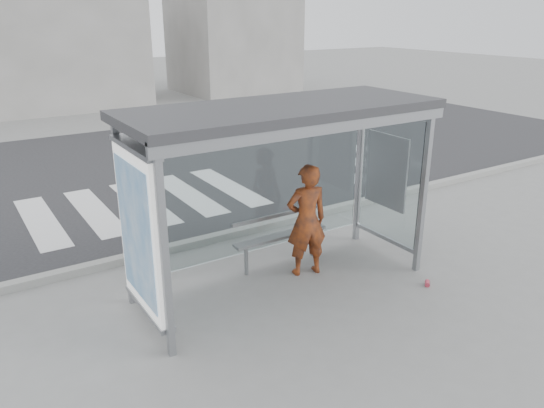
{
  "coord_description": "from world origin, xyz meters",
  "views": [
    {
      "loc": [
        -3.8,
        -5.69,
        3.74
      ],
      "look_at": [
        -0.05,
        0.2,
        1.2
      ],
      "focal_mm": 35.0,
      "sensor_mm": 36.0,
      "label": 1
    }
  ],
  "objects_px": {
    "bench": "(280,235)",
    "soda_can": "(427,283)",
    "bus_shelter": "(257,155)",
    "person": "(307,220)"
  },
  "relations": [
    {
      "from": "bench",
      "to": "soda_can",
      "type": "bearing_deg",
      "value": -50.59
    },
    {
      "from": "bus_shelter",
      "to": "person",
      "type": "relative_size",
      "value": 2.49
    },
    {
      "from": "bus_shelter",
      "to": "soda_can",
      "type": "relative_size",
      "value": 33.68
    },
    {
      "from": "bus_shelter",
      "to": "person",
      "type": "bearing_deg",
      "value": 4.86
    },
    {
      "from": "person",
      "to": "soda_can",
      "type": "xyz_separation_m",
      "value": [
        1.26,
        -1.28,
        -0.82
      ]
    },
    {
      "from": "bus_shelter",
      "to": "bench",
      "type": "bearing_deg",
      "value": 36.25
    },
    {
      "from": "bench",
      "to": "soda_can",
      "type": "height_order",
      "value": "bench"
    },
    {
      "from": "person",
      "to": "bench",
      "type": "relative_size",
      "value": 1.07
    },
    {
      "from": "bus_shelter",
      "to": "bench",
      "type": "relative_size",
      "value": 2.67
    },
    {
      "from": "person",
      "to": "bench",
      "type": "height_order",
      "value": "person"
    }
  ]
}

